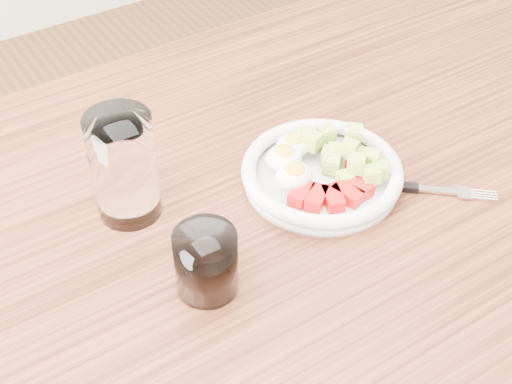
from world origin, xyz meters
TOP-DOWN VIEW (x-y plane):
  - dining_table at (0.00, 0.00)m, footprint 1.50×0.90m
  - bowl at (0.09, 0.01)m, footprint 0.22×0.22m
  - fork at (0.18, -0.07)m, footprint 0.16×0.15m
  - water_glass at (-0.15, 0.10)m, footprint 0.08×0.08m
  - coffee_glass at (-0.13, -0.07)m, footprint 0.07×0.07m

SIDE VIEW (x-z plane):
  - dining_table at x=0.00m, z-range 0.28..1.05m
  - fork at x=0.18m, z-range 0.77..0.78m
  - bowl at x=0.09m, z-range 0.76..0.82m
  - coffee_glass at x=-0.13m, z-range 0.77..0.85m
  - water_glass at x=-0.15m, z-range 0.77..0.92m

